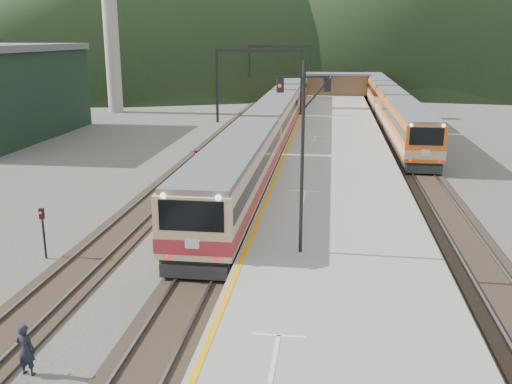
# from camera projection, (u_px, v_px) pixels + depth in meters

# --- Properties ---
(track_main) EXTENTS (2.60, 200.00, 0.23)m
(track_main) POSITION_uv_depth(u_px,v_px,m) (270.00, 149.00, 48.53)
(track_main) COLOR black
(track_main) RESTS_ON ground
(track_far) EXTENTS (2.60, 200.00, 0.23)m
(track_far) POSITION_uv_depth(u_px,v_px,m) (212.00, 147.00, 49.16)
(track_far) COLOR black
(track_far) RESTS_ON ground
(track_second) EXTENTS (2.60, 200.00, 0.23)m
(track_second) POSITION_uv_depth(u_px,v_px,m) (408.00, 152.00, 47.08)
(track_second) COLOR black
(track_second) RESTS_ON ground
(platform) EXTENTS (8.00, 100.00, 1.00)m
(platform) POSITION_uv_depth(u_px,v_px,m) (336.00, 150.00, 45.80)
(platform) COLOR gray
(platform) RESTS_ON ground
(gantry_near) EXTENTS (9.55, 0.25, 8.00)m
(gantry_near) POSITION_uv_depth(u_px,v_px,m) (259.00, 72.00, 61.77)
(gantry_near) COLOR black
(gantry_near) RESTS_ON ground
(gantry_far) EXTENTS (9.55, 0.25, 8.00)m
(gantry_far) POSITION_uv_depth(u_px,v_px,m) (280.00, 62.00, 85.67)
(gantry_far) COLOR black
(gantry_far) RESTS_ON ground
(station_shed) EXTENTS (9.40, 4.40, 3.10)m
(station_shed) POSITION_uv_depth(u_px,v_px,m) (336.00, 84.00, 83.49)
(station_shed) COLOR brown
(station_shed) RESTS_ON platform
(main_train) EXTENTS (3.06, 62.75, 3.74)m
(main_train) POSITION_uv_depth(u_px,v_px,m) (274.00, 119.00, 51.58)
(main_train) COLOR tan
(main_train) RESTS_ON track_main
(second_train) EXTENTS (2.73, 56.14, 3.34)m
(second_train) POSITION_uv_depth(u_px,v_px,m) (388.00, 103.00, 65.31)
(second_train) COLOR #DB5D1B
(second_train) RESTS_ON track_second
(signal_mast) EXTENTS (2.11, 0.80, 7.49)m
(signal_mast) POSITION_uv_depth(u_px,v_px,m) (303.00, 140.00, 21.65)
(signal_mast) COLOR black
(signal_mast) RESTS_ON platform
(short_signal_b) EXTENTS (0.24, 0.18, 2.27)m
(short_signal_b) POSITION_uv_depth(u_px,v_px,m) (196.00, 163.00, 36.49)
(short_signal_b) COLOR black
(short_signal_b) RESTS_ON ground
(short_signal_c) EXTENTS (0.26, 0.22, 2.27)m
(short_signal_c) POSITION_uv_depth(u_px,v_px,m) (43.00, 226.00, 24.41)
(short_signal_c) COLOR black
(short_signal_c) RESTS_ON ground
(worker) EXTENTS (0.61, 0.44, 1.56)m
(worker) POSITION_uv_depth(u_px,v_px,m) (26.00, 350.00, 16.11)
(worker) COLOR black
(worker) RESTS_ON ground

